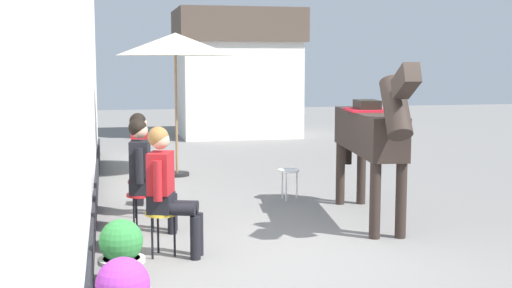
% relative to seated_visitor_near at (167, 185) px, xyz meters
% --- Properties ---
extents(ground_plane, '(40.00, 40.00, 0.00)m').
position_rel_seated_visitor_near_xyz_m(ground_plane, '(1.60, 2.86, -0.78)').
color(ground_plane, slate).
extents(pub_facade_wall, '(0.34, 14.00, 3.40)m').
position_rel_seated_visitor_near_xyz_m(pub_facade_wall, '(-0.95, 1.36, 0.76)').
color(pub_facade_wall, white).
rests_on(pub_facade_wall, ground_plane).
extents(distant_cottage, '(3.40, 2.60, 3.50)m').
position_rel_seated_visitor_near_xyz_m(distant_cottage, '(3.00, 11.53, 1.02)').
color(distant_cottage, silver).
rests_on(distant_cottage, ground_plane).
extents(seated_visitor_near, '(0.61, 0.49, 1.39)m').
position_rel_seated_visitor_near_xyz_m(seated_visitor_near, '(0.00, 0.00, 0.00)').
color(seated_visitor_near, gold).
rests_on(seated_visitor_near, ground_plane).
extents(seated_visitor_middle, '(0.61, 0.48, 1.39)m').
position_rel_seated_visitor_near_xyz_m(seated_visitor_middle, '(-0.16, 1.08, 0.00)').
color(seated_visitor_middle, red).
rests_on(seated_visitor_middle, ground_plane).
extents(seated_visitor_far, '(0.61, 0.49, 1.39)m').
position_rel_seated_visitor_near_xyz_m(seated_visitor_far, '(-0.11, 1.99, 0.00)').
color(seated_visitor_far, red).
rests_on(seated_visitor_far, ground_plane).
extents(saddled_horse_center, '(0.73, 2.99, 2.06)m').
position_rel_seated_visitor_near_xyz_m(saddled_horse_center, '(2.70, 1.03, 0.38)').
color(saddled_horse_center, '#2D231E').
rests_on(saddled_horse_center, ground_plane).
extents(flower_planter_inner_near, '(0.43, 0.43, 0.64)m').
position_rel_seated_visitor_near_xyz_m(flower_planter_inner_near, '(-0.50, -0.92, -0.44)').
color(flower_planter_inner_near, beige).
rests_on(flower_planter_inner_near, ground_plane).
extents(cafe_parasol, '(2.10, 2.10, 2.58)m').
position_rel_seated_visitor_near_xyz_m(cafe_parasol, '(0.63, 5.13, 1.59)').
color(cafe_parasol, black).
rests_on(cafe_parasol, ground_plane).
extents(spare_stool_white, '(0.32, 0.32, 0.46)m').
position_rel_seated_visitor_near_xyz_m(spare_stool_white, '(2.05, 2.61, -0.38)').
color(spare_stool_white, white).
rests_on(spare_stool_white, ground_plane).
extents(satchel_bag, '(0.15, 0.29, 0.20)m').
position_rel_seated_visitor_near_xyz_m(satchel_bag, '(-0.16, 2.75, -0.68)').
color(satchel_bag, black).
rests_on(satchel_bag, ground_plane).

